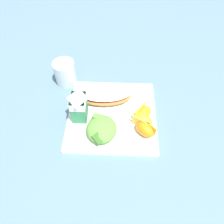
# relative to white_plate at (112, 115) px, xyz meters

# --- Properties ---
(ground) EXTENTS (3.00, 3.00, 0.00)m
(ground) POSITION_rel_white_plate_xyz_m (0.00, 0.00, -0.01)
(ground) COLOR slate
(white_plate) EXTENTS (0.28, 0.28, 0.02)m
(white_plate) POSITION_rel_white_plate_xyz_m (0.00, 0.00, 0.00)
(white_plate) COLOR white
(white_plate) RESTS_ON ground
(cheesy_pizza_bread) EXTENTS (0.09, 0.18, 0.04)m
(cheesy_pizza_bread) POSITION_rel_white_plate_xyz_m (0.06, 0.02, 0.03)
(cheesy_pizza_bread) COLOR #A87038
(cheesy_pizza_bread) RESTS_ON white_plate
(green_salad_pile) EXTENTS (0.11, 0.09, 0.04)m
(green_salad_pile) POSITION_rel_white_plate_xyz_m (-0.07, 0.03, 0.03)
(green_salad_pile) COLOR #5B8E3D
(green_salad_pile) RESTS_ON white_plate
(milk_carton) EXTENTS (0.06, 0.04, 0.11)m
(milk_carton) POSITION_rel_white_plate_xyz_m (-0.01, 0.10, 0.07)
(milk_carton) COLOR #2D8451
(milk_carton) RESTS_ON white_plate
(orange_wedge_front) EXTENTS (0.07, 0.07, 0.04)m
(orange_wedge_front) POSITION_rel_white_plate_xyz_m (-0.07, -0.10, 0.03)
(orange_wedge_front) COLOR orange
(orange_wedge_front) RESTS_ON white_plate
(orange_wedge_middle) EXTENTS (0.06, 0.07, 0.04)m
(orange_wedge_middle) POSITION_rel_white_plate_xyz_m (-0.03, -0.10, 0.03)
(orange_wedge_middle) COLOR orange
(orange_wedge_middle) RESTS_ON white_plate
(orange_wedge_rear) EXTENTS (0.07, 0.06, 0.04)m
(orange_wedge_rear) POSITION_rel_white_plate_xyz_m (-0.01, -0.10, 0.03)
(orange_wedge_rear) COLOR orange
(orange_wedge_rear) RESTS_ON white_plate
(drinking_clear_cup) EXTENTS (0.08, 0.08, 0.09)m
(drinking_clear_cup) POSITION_rel_white_plate_xyz_m (0.16, 0.17, 0.04)
(drinking_clear_cup) COLOR silver
(drinking_clear_cup) RESTS_ON ground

